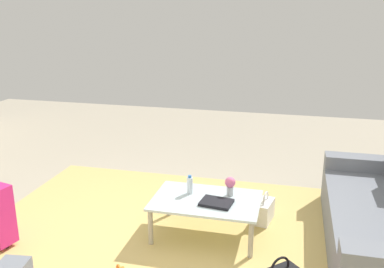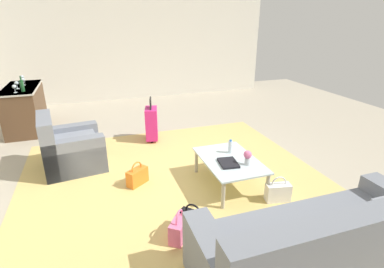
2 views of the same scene
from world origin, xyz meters
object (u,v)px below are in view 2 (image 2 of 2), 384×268
(water_bottle, at_px, (230,147))
(handbag_white, at_px, (278,192))
(armchair, at_px, (69,150))
(flower_vase, at_px, (248,156))
(coffee_table_book, at_px, (228,163))
(wine_glass_rightmost, at_px, (22,77))
(wine_glass_leftmost, at_px, (14,87))
(bar_console, at_px, (25,108))
(wine_glass_right_of_centre, at_px, (23,80))
(handbag_black, at_px, (193,221))
(coffee_table, at_px, (230,162))
(wine_glass_left_of_centre, at_px, (17,84))
(handbag_orange, at_px, (137,176))
(wine_bottle_green, at_px, (22,85))
(handbag_pink, at_px, (180,228))
(couch, at_px, (327,253))
(suitcase_magenta, at_px, (152,123))

(water_bottle, height_order, handbag_white, water_bottle)
(armchair, distance_m, flower_vase, 2.78)
(coffee_table_book, distance_m, wine_glass_rightmost, 5.17)
(wine_glass_leftmost, bearing_deg, bar_console, 0.48)
(wine_glass_leftmost, relative_size, wine_glass_rightmost, 1.00)
(bar_console, distance_m, wine_glass_leftmost, 0.76)
(wine_glass_right_of_centre, distance_m, handbag_black, 5.07)
(armchair, relative_size, wine_glass_rightmost, 6.35)
(coffee_table, bearing_deg, water_bottle, -26.57)
(armchair, relative_size, coffee_table_book, 3.16)
(wine_glass_leftmost, xyz_separation_m, wine_glass_rightmost, (1.04, 0.03, 0.00))
(wine_glass_left_of_centre, height_order, handbag_white, wine_glass_left_of_centre)
(handbag_black, xyz_separation_m, handbag_orange, (1.22, 0.43, 0.00))
(coffee_table, distance_m, handbag_white, 0.76)
(wine_glass_right_of_centre, bearing_deg, water_bottle, -137.72)
(wine_glass_rightmost, distance_m, wine_bottle_green, 0.99)
(handbag_white, bearing_deg, handbag_pink, 100.89)
(wine_glass_leftmost, bearing_deg, wine_glass_rightmost, 1.61)
(bar_console, xyz_separation_m, wine_glass_left_of_centre, (-0.17, 0.02, 0.55))
(couch, relative_size, flower_vase, 11.37)
(couch, xyz_separation_m, coffee_table_book, (1.68, 0.18, 0.11))
(wine_glass_rightmost, height_order, handbag_pink, wine_glass_rightmost)
(handbag_white, xyz_separation_m, handbag_orange, (1.01, 1.67, 0.00))
(coffee_table, bearing_deg, wine_glass_left_of_centre, 43.13)
(wine_glass_right_of_centre, bearing_deg, handbag_white, -140.58)
(couch, relative_size, wine_bottle_green, 7.77)
(wine_glass_left_of_centre, bearing_deg, wine_glass_rightmost, 0.67)
(wine_bottle_green, bearing_deg, coffee_table, -135.68)
(water_bottle, distance_m, wine_glass_rightmost, 5.03)
(flower_vase, distance_m, wine_bottle_green, 4.55)
(water_bottle, relative_size, flower_vase, 1.00)
(wine_glass_right_of_centre, bearing_deg, couch, -150.03)
(suitcase_magenta, bearing_deg, coffee_table, -160.71)
(wine_bottle_green, relative_size, handbag_black, 0.84)
(flower_vase, bearing_deg, wine_glass_rightmost, 37.69)
(wine_glass_leftmost, height_order, handbag_orange, wine_glass_leftmost)
(wine_glass_rightmost, distance_m, suitcase_magenta, 3.22)
(wine_glass_left_of_centre, distance_m, handbag_black, 4.80)
(wine_glass_leftmost, xyz_separation_m, handbag_pink, (-3.83, -2.11, -0.89))
(wine_glass_rightmost, relative_size, handbag_white, 0.43)
(coffee_table, relative_size, wine_glass_left_of_centre, 7.11)
(wine_glass_rightmost, height_order, handbag_white, wine_glass_rightmost)
(water_bottle, xyz_separation_m, flower_vase, (-0.42, -0.05, 0.03))
(armchair, relative_size, flower_vase, 4.78)
(coffee_table_book, bearing_deg, handbag_white, -124.04)
(coffee_table_book, height_order, wine_glass_leftmost, wine_glass_leftmost)
(bar_console, bearing_deg, handbag_orange, -148.79)
(water_bottle, relative_size, handbag_black, 0.57)
(flower_vase, relative_size, wine_glass_rightmost, 1.33)
(bar_console, relative_size, wine_glass_left_of_centre, 9.85)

